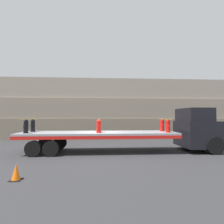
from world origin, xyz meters
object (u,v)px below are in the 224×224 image
object	(u,v)px
flatbed_trailer	(87,136)
fire_hydrant_red_far_2	(162,125)
traffic_cone	(16,172)
fire_hydrant_red_near_2	(168,126)
truck_cab	(198,130)
fire_hydrant_black_far_0	(33,126)
fire_hydrant_red_near_1	(99,126)
fire_hydrant_black_near_0	(26,127)
fire_hydrant_red_far_1	(99,125)

from	to	relation	value
flatbed_trailer	fire_hydrant_red_far_2	size ratio (longest dim) A/B	11.97
traffic_cone	fire_hydrant_red_near_2	bearing A→B (deg)	30.70
flatbed_trailer	fire_hydrant_red_near_2	xyz separation A→B (m)	(5.25, -0.54, 0.67)
truck_cab	fire_hydrant_black_far_0	size ratio (longest dim) A/B	3.43
flatbed_trailer	fire_hydrant_black_far_0	size ratio (longest dim) A/B	11.97
fire_hydrant_red_near_1	fire_hydrant_red_near_2	size ratio (longest dim) A/B	1.00
fire_hydrant_black_far_0	traffic_cone	world-z (taller)	fire_hydrant_black_far_0
fire_hydrant_red_near_1	fire_hydrant_red_far_2	size ratio (longest dim) A/B	1.00
fire_hydrant_black_near_0	traffic_cone	xyz separation A→B (m)	(1.52, -4.43, -1.44)
truck_cab	fire_hydrant_black_far_0	distance (m)	11.33
fire_hydrant_black_near_0	fire_hydrant_black_far_0	distance (m)	1.08
fire_hydrant_black_near_0	fire_hydrant_black_far_0	bearing A→B (deg)	90.00
flatbed_trailer	fire_hydrant_red_far_2	distance (m)	5.32
flatbed_trailer	traffic_cone	world-z (taller)	flatbed_trailer
fire_hydrant_red_far_1	fire_hydrant_red_near_2	distance (m)	4.62
truck_cab	fire_hydrant_black_far_0	xyz separation A→B (m)	(-11.31, 0.54, 0.28)
fire_hydrant_black_far_0	truck_cab	bearing A→B (deg)	-2.74
fire_hydrant_red_far_1	fire_hydrant_red_far_2	xyz separation A→B (m)	(4.49, 0.00, 0.00)
traffic_cone	fire_hydrant_red_far_2	bearing A→B (deg)	36.46
fire_hydrant_black_far_0	fire_hydrant_red_near_2	distance (m)	9.04
fire_hydrant_red_far_1	fire_hydrant_red_near_2	xyz separation A→B (m)	(4.49, -1.08, 0.00)
fire_hydrant_black_far_0	traffic_cone	size ratio (longest dim) A/B	1.43
flatbed_trailer	fire_hydrant_red_near_2	world-z (taller)	fire_hydrant_red_near_2
traffic_cone	fire_hydrant_red_near_1	bearing A→B (deg)	56.14
fire_hydrant_red_near_1	fire_hydrant_red_far_1	size ratio (longest dim) A/B	1.00
fire_hydrant_red_far_2	truck_cab	bearing A→B (deg)	-13.07
fire_hydrant_black_near_0	fire_hydrant_red_far_2	distance (m)	9.04
fire_hydrant_red_near_2	fire_hydrant_black_far_0	bearing A→B (deg)	173.13
fire_hydrant_black_near_0	truck_cab	bearing A→B (deg)	2.74
fire_hydrant_black_near_0	fire_hydrant_red_far_1	xyz separation A→B (m)	(4.49, 1.08, 0.00)
flatbed_trailer	fire_hydrant_red_near_2	distance (m)	5.32
fire_hydrant_red_far_1	flatbed_trailer	bearing A→B (deg)	-144.72
fire_hydrant_red_near_1	traffic_cone	bearing A→B (deg)	-123.86
fire_hydrant_red_near_1	fire_hydrant_red_far_2	world-z (taller)	same
truck_cab	fire_hydrant_red_far_2	world-z (taller)	truck_cab
fire_hydrant_black_far_0	flatbed_trailer	bearing A→B (deg)	-8.27
flatbed_trailer	fire_hydrant_red_far_1	distance (m)	1.15
truck_cab	fire_hydrant_red_far_2	bearing A→B (deg)	166.93
flatbed_trailer	fire_hydrant_black_near_0	world-z (taller)	fire_hydrant_black_near_0
flatbed_trailer	fire_hydrant_red_near_1	bearing A→B (deg)	-35.28
traffic_cone	fire_hydrant_black_far_0	bearing A→B (deg)	105.39
fire_hydrant_red_near_2	traffic_cone	size ratio (longest dim) A/B	1.43
fire_hydrant_red_near_1	fire_hydrant_red_far_1	xyz separation A→B (m)	(0.00, 1.08, 0.00)
fire_hydrant_red_near_2	flatbed_trailer	bearing A→B (deg)	174.12
fire_hydrant_black_near_0	fire_hydrant_red_near_1	bearing A→B (deg)	0.00
fire_hydrant_black_far_0	fire_hydrant_black_near_0	bearing A→B (deg)	-90.00
truck_cab	fire_hydrant_red_far_2	size ratio (longest dim) A/B	3.43
fire_hydrant_red_far_1	traffic_cone	size ratio (longest dim) A/B	1.43
traffic_cone	fire_hydrant_red_far_1	bearing A→B (deg)	61.67
fire_hydrant_black_far_0	fire_hydrant_red_near_1	world-z (taller)	same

